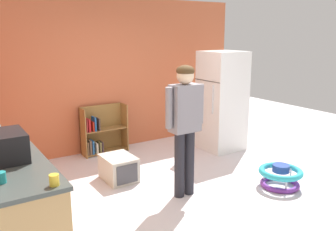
% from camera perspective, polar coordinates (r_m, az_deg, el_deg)
% --- Properties ---
extents(ground_plane, '(12.00, 12.00, 0.00)m').
position_cam_1_polar(ground_plane, '(5.02, 3.30, -11.84)').
color(ground_plane, silver).
rests_on(ground_plane, ground).
extents(back_wall, '(5.20, 0.06, 2.70)m').
position_cam_1_polar(back_wall, '(6.61, -8.66, 6.34)').
color(back_wall, '#C5633E').
rests_on(back_wall, ground).
extents(kitchen_counter, '(0.65, 1.98, 0.90)m').
position_cam_1_polar(kitchen_counter, '(4.07, -23.31, -12.20)').
color(kitchen_counter, tan).
rests_on(kitchen_counter, ground).
extents(refrigerator, '(0.73, 0.68, 1.78)m').
position_cam_1_polar(refrigerator, '(6.59, 8.51, 2.28)').
color(refrigerator, white).
rests_on(refrigerator, ground).
extents(bookshelf, '(0.80, 0.28, 0.85)m').
position_cam_1_polar(bookshelf, '(6.49, -10.61, -2.75)').
color(bookshelf, olive).
rests_on(bookshelf, ground).
extents(standing_person, '(0.57, 0.23, 1.72)m').
position_cam_1_polar(standing_person, '(4.57, 2.68, -0.45)').
color(standing_person, '#24242B').
rests_on(standing_person, ground).
extents(baby_walker, '(0.60, 0.60, 0.32)m').
position_cam_1_polar(baby_walker, '(5.33, 17.32, -9.07)').
color(baby_walker, purple).
rests_on(baby_walker, ground).
extents(pet_carrier, '(0.42, 0.55, 0.36)m').
position_cam_1_polar(pet_carrier, '(5.34, -7.78, -8.24)').
color(pet_carrier, beige).
rests_on(pet_carrier, ground).
extents(microwave, '(0.37, 0.48, 0.28)m').
position_cam_1_polar(microwave, '(3.82, -24.27, -4.44)').
color(microwave, black).
rests_on(microwave, kitchen_counter).
extents(yellow_cup, '(0.08, 0.08, 0.09)m').
position_cam_1_polar(yellow_cup, '(3.10, -17.53, -9.70)').
color(yellow_cup, yellow).
rests_on(yellow_cup, kitchen_counter).
extents(teal_cup, '(0.08, 0.08, 0.09)m').
position_cam_1_polar(teal_cup, '(3.31, -24.86, -8.88)').
color(teal_cup, teal).
rests_on(teal_cup, kitchen_counter).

